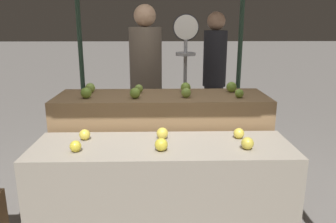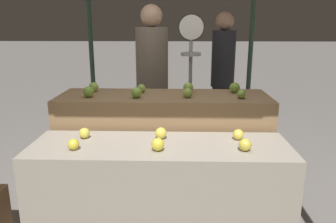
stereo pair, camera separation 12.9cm
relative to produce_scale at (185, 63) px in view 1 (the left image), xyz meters
The scene contains 19 objects.
display_counter_front 1.52m from the produce_scale, 101.03° to the right, with size 1.75×0.55×0.82m, color gray.
display_counter_back 1.00m from the produce_scale, 110.40° to the right, with size 1.75×0.55×1.03m, color olive.
apple_front_0 1.63m from the produce_scale, 120.14° to the right, with size 0.07×0.07×0.07m, color gold.
apple_front_1 1.44m from the produce_scale, 100.50° to the right, with size 0.08×0.08×0.08m, color gold.
apple_front_2 1.44m from the produce_scale, 77.50° to the right, with size 0.08×0.08×0.08m, color gold.
apple_front_3 1.44m from the produce_scale, 124.35° to the right, with size 0.08×0.08×0.08m, color yellow.
apple_front_4 1.22m from the produce_scale, 102.06° to the right, with size 0.08×0.08×0.08m, color yellow.
apple_front_5 1.24m from the produce_scale, 75.58° to the right, with size 0.08×0.08×0.08m, color yellow.
apple_back_0 1.15m from the produce_scale, 137.76° to the right, with size 0.09×0.09×0.09m, color #7AA338.
apple_back_1 0.92m from the produce_scale, 120.45° to the right, with size 0.09×0.09×0.09m, color #84AD3D.
apple_back_2 0.78m from the produce_scale, 93.83° to the right, with size 0.08×0.08×0.08m, color #8EB247.
apple_back_3 0.88m from the produce_scale, 64.32° to the right, with size 0.07×0.07×0.07m, color #7AA338.
apple_back_4 1.03m from the produce_scale, 147.53° to the right, with size 0.08×0.08×0.08m, color #8EB247.
apple_back_5 0.73m from the produce_scale, 128.05° to the right, with size 0.07×0.07×0.07m, color #8EB247.
apple_back_6 0.57m from the produce_scale, 94.01° to the right, with size 0.09×0.09×0.09m, color #84AD3D.
apple_back_7 0.67m from the produce_scale, 56.88° to the right, with size 0.09×0.09×0.09m, color #7AA338.
produce_scale is the anchor object (origin of this frame).
person_vendor_at_scale 0.55m from the produce_scale, 142.63° to the left, with size 0.47×0.47×1.81m.
person_customer_left 1.05m from the produce_scale, 63.89° to the left, with size 0.39×0.39×1.76m.
Camera 1 is at (-0.01, -2.06, 1.60)m, focal length 35.00 mm.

